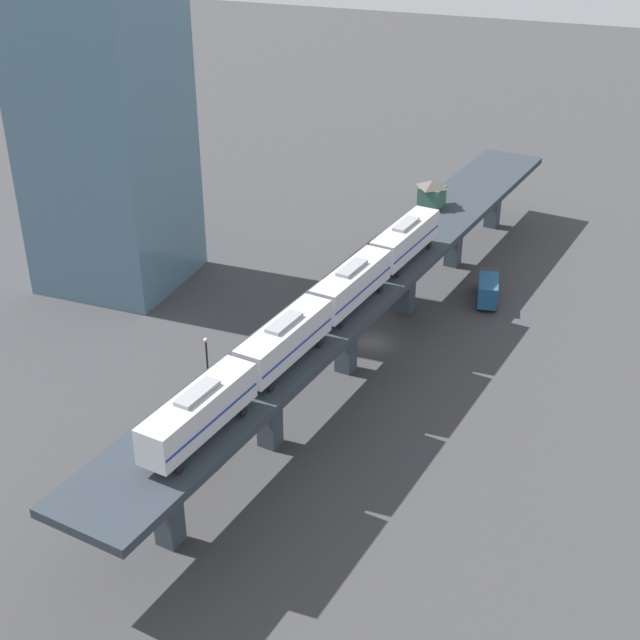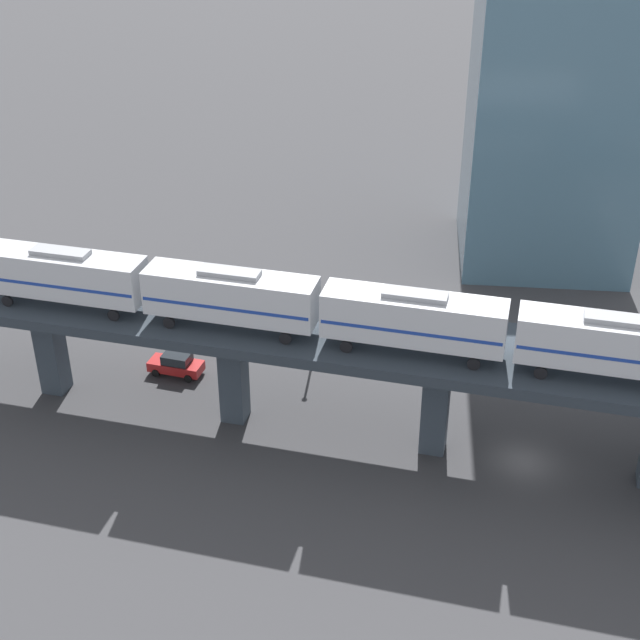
% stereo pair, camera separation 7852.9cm
% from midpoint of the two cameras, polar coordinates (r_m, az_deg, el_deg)
% --- Properties ---
extents(ground_plane, '(400.00, 400.00, 0.00)m').
position_cam_midpoint_polar(ground_plane, '(74.71, 44.19, -17.83)').
color(ground_plane, '#38383A').
extents(elevated_viaduct, '(22.29, 92.21, 8.77)m').
position_cam_midpoint_polar(elevated_viaduct, '(70.55, 46.49, -13.44)').
color(elevated_viaduct, '#283039').
rests_on(elevated_viaduct, ground).
extents(subway_train, '(10.34, 49.65, 4.45)m').
position_cam_midpoint_polar(subway_train, '(60.21, 36.56, -11.41)').
color(subway_train, silver).
rests_on(subway_train, elevated_viaduct).
extents(street_car_red, '(2.57, 4.65, 1.89)m').
position_cam_midpoint_polar(street_car_red, '(66.91, 21.19, -14.17)').
color(street_car_red, '#AD1E1E').
rests_on(street_car_red, ground).
extents(street_lamp, '(0.44, 0.44, 6.94)m').
position_cam_midpoint_polar(street_lamp, '(71.13, 29.60, -10.13)').
color(street_lamp, black).
rests_on(street_lamp, ground).
extents(office_tower, '(16.00, 16.00, 36.00)m').
position_cam_midpoint_polar(office_tower, '(92.81, 38.72, 6.09)').
color(office_tower, slate).
rests_on(office_tower, ground).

